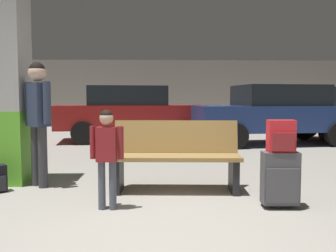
{
  "coord_description": "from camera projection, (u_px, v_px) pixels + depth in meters",
  "views": [
    {
      "loc": [
        0.05,
        -2.99,
        1.17
      ],
      "look_at": [
        0.19,
        1.3,
        0.85
      ],
      "focal_mm": 39.43,
      "sensor_mm": 36.0,
      "label": 1
    }
  ],
  "objects": [
    {
      "name": "ground_plane",
      "position": [
        154.0,
        162.0,
        7.05
      ],
      "size": [
        18.0,
        18.0,
        0.1
      ],
      "primitive_type": "cube",
      "color": "gray"
    },
    {
      "name": "bench",
      "position": [
        176.0,
        156.0,
        4.66
      ],
      "size": [
        1.62,
        0.6,
        0.89
      ],
      "color": "#9E7A42",
      "rests_on": "ground_plane"
    },
    {
      "name": "child",
      "position": [
        107.0,
        148.0,
        3.85
      ],
      "size": [
        0.36,
        0.22,
        1.05
      ],
      "color": "#4C5160",
      "rests_on": "ground_plane"
    },
    {
      "name": "adult",
      "position": [
        38.0,
        110.0,
        4.84
      ],
      "size": [
        0.42,
        0.43,
        1.65
      ],
      "color": "#38383D",
      "rests_on": "ground_plane"
    },
    {
      "name": "backpack_bright",
      "position": [
        281.0,
        136.0,
        3.9
      ],
      "size": [
        0.29,
        0.2,
        0.34
      ],
      "color": "red",
      "rests_on": "suitcase"
    },
    {
      "name": "structural_pillar",
      "position": [
        5.0,
        72.0,
        5.04
      ],
      "size": [
        0.57,
        0.57,
        3.1
      ],
      "color": "#66C633",
      "rests_on": "ground_plane"
    },
    {
      "name": "parked_car_near",
      "position": [
        275.0,
        113.0,
        9.5
      ],
      "size": [
        4.29,
        2.23,
        1.51
      ],
      "color": "navy",
      "rests_on": "ground_plane"
    },
    {
      "name": "garage_back_wall",
      "position": [
        155.0,
        93.0,
        15.78
      ],
      "size": [
        18.0,
        0.12,
        2.8
      ],
      "primitive_type": "cube",
      "color": "gray",
      "rests_on": "ground_plane"
    },
    {
      "name": "parked_car_far",
      "position": [
        131.0,
        112.0,
        10.26
      ],
      "size": [
        4.28,
        2.21,
        1.51
      ],
      "color": "maroon",
      "rests_on": "ground_plane"
    },
    {
      "name": "suitcase",
      "position": [
        280.0,
        178.0,
        3.93
      ],
      "size": [
        0.39,
        0.24,
        0.6
      ],
      "color": "#4C4C51",
      "rests_on": "ground_plane"
    }
  ]
}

